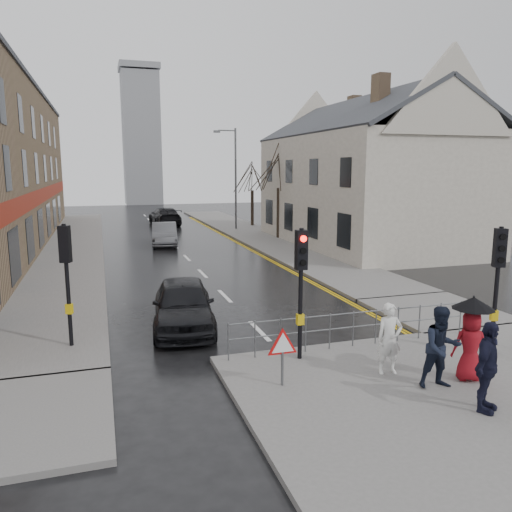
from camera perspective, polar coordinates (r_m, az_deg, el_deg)
ground at (r=13.07m, az=4.50°, el=-12.54°), size 120.00×120.00×0.00m
near_pavement at (r=11.84m, az=25.49°, el=-15.63°), size 10.00×9.00×0.14m
left_pavement at (r=34.59m, az=-20.43°, el=1.16°), size 4.00×44.00×0.14m
right_pavement at (r=38.15m, az=-0.39°, el=2.57°), size 4.00×40.00×0.14m
pavement_bridge_right at (r=18.64m, az=19.89°, el=-5.96°), size 4.00×4.20×0.14m
pavement_stub_left at (r=11.48m, az=-26.47°, el=-16.54°), size 4.00×4.20×0.14m
building_right_cream at (r=33.55m, az=12.35°, el=9.39°), size 9.00×16.40×10.10m
church_tower at (r=73.54m, az=-12.96°, el=12.86°), size 5.00×5.00×18.00m
traffic_signal_near_left at (r=12.59m, az=5.16°, el=-1.69°), size 0.28×0.27×3.40m
traffic_signal_near_right at (r=14.32m, az=25.93°, el=-1.25°), size 0.34×0.33×3.40m
traffic_signal_far_left at (r=14.44m, az=-20.87°, el=-0.80°), size 0.34×0.33×3.40m
guard_railing_front at (r=14.08m, az=11.07°, el=-7.30°), size 7.14×0.04×1.00m
warning_sign at (r=11.37m, az=3.06°, el=-10.40°), size 0.80×0.07×1.35m
street_lamp at (r=40.53m, az=-2.59°, el=9.56°), size 1.83×0.25×8.00m
tree_near at (r=35.30m, az=2.62°, el=10.20°), size 2.40×2.40×6.58m
tree_far at (r=43.06m, az=-0.43°, el=9.22°), size 2.40×2.40×5.64m
pedestrian_a at (r=12.44m, az=15.00°, el=-9.11°), size 0.68×0.49×1.72m
pedestrian_b at (r=11.99m, az=20.45°, el=-9.77°), size 1.00×0.82×1.87m
pedestrian_with_umbrella at (r=12.60m, az=23.37°, el=-8.22°), size 0.96×0.96×1.98m
pedestrian_d at (r=11.22m, az=24.90°, el=-11.44°), size 1.16×1.00×1.88m
car_parked at (r=15.93m, az=-8.32°, el=-5.46°), size 2.44×4.81×1.57m
car_mid at (r=33.36m, az=-10.43°, el=2.48°), size 2.03×4.62×1.48m
car_far at (r=45.20m, az=-10.37°, el=4.48°), size 2.54×5.55×1.58m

